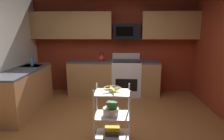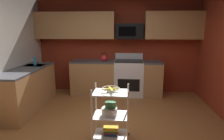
% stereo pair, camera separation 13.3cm
% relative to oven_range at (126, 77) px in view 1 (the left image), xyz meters
% --- Properties ---
extents(floor, '(4.40, 4.80, 0.04)m').
position_rel_oven_range_xyz_m(floor, '(-0.34, -2.10, -0.50)').
color(floor, '#995B2D').
rests_on(floor, ground).
extents(wall_back, '(4.52, 0.06, 2.60)m').
position_rel_oven_range_xyz_m(wall_back, '(-0.34, 0.33, 0.82)').
color(wall_back, maroon).
rests_on(wall_back, ground).
extents(counter_run, '(3.41, 2.39, 0.92)m').
position_rel_oven_range_xyz_m(counter_run, '(-1.16, -0.52, -0.01)').
color(counter_run, '#B27F4C').
rests_on(counter_run, ground).
extents(oven_range, '(0.76, 0.65, 1.10)m').
position_rel_oven_range_xyz_m(oven_range, '(0.00, 0.00, 0.00)').
color(oven_range, white).
rests_on(oven_range, ground).
extents(upper_cabinets, '(4.40, 0.33, 0.70)m').
position_rel_oven_range_xyz_m(upper_cabinets, '(-0.41, 0.13, 1.37)').
color(upper_cabinets, '#B27F4C').
extents(microwave, '(0.70, 0.39, 0.40)m').
position_rel_oven_range_xyz_m(microwave, '(-0.00, 0.10, 1.22)').
color(microwave, black).
extents(rolling_cart, '(0.60, 0.40, 0.91)m').
position_rel_oven_range_xyz_m(rolling_cart, '(-0.28, -2.35, -0.03)').
color(rolling_cart, silver).
rests_on(rolling_cart, ground).
extents(fruit_bowl, '(0.27, 0.27, 0.07)m').
position_rel_oven_range_xyz_m(fruit_bowl, '(-0.28, -2.35, 0.40)').
color(fruit_bowl, silver).
rests_on(fruit_bowl, rolling_cart).
extents(mixing_bowl_large, '(0.25, 0.25, 0.11)m').
position_rel_oven_range_xyz_m(mixing_bowl_large, '(-0.30, -2.35, 0.04)').
color(mixing_bowl_large, silver).
rests_on(mixing_bowl_large, rolling_cart).
extents(mixing_bowl_small, '(0.18, 0.18, 0.08)m').
position_rel_oven_range_xyz_m(mixing_bowl_small, '(-0.29, -2.32, 0.14)').
color(mixing_bowl_small, '#387F4C').
rests_on(mixing_bowl_small, rolling_cart).
extents(book_stack, '(0.24, 0.20, 0.11)m').
position_rel_oven_range_xyz_m(book_stack, '(-0.28, -2.35, -0.29)').
color(book_stack, '#1E4C8C').
rests_on(book_stack, rolling_cart).
extents(kettle, '(0.21, 0.18, 0.26)m').
position_rel_oven_range_xyz_m(kettle, '(-0.66, -0.00, 0.52)').
color(kettle, red).
rests_on(kettle, counter_run).
extents(dish_soap_bottle, '(0.06, 0.06, 0.20)m').
position_rel_oven_range_xyz_m(dish_soap_bottle, '(-2.21, -0.80, 0.54)').
color(dish_soap_bottle, '#2D8CBF').
rests_on(dish_soap_bottle, counter_run).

